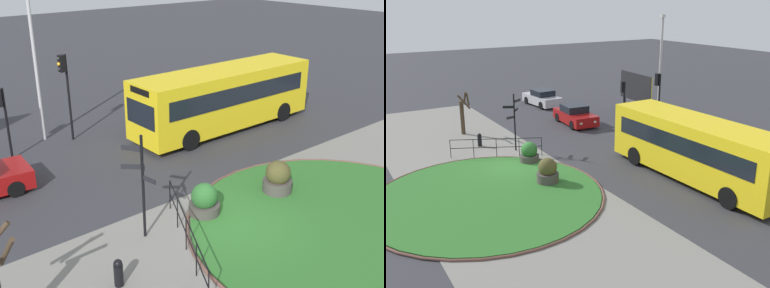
% 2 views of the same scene
% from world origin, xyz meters
% --- Properties ---
extents(ground, '(120.00, 120.00, 0.00)m').
position_xyz_m(ground, '(0.00, 0.00, 0.00)').
color(ground, '#333338').
extents(sidewalk_paving, '(32.00, 8.44, 0.02)m').
position_xyz_m(sidewalk_paving, '(0.00, -1.78, 0.01)').
color(sidewalk_paving, gray).
rests_on(sidewalk_paving, ground).
extents(grass_island, '(10.55, 10.55, 0.10)m').
position_xyz_m(grass_island, '(3.04, -2.69, 0.05)').
color(grass_island, '#2D6B28').
rests_on(grass_island, ground).
extents(grass_kerb_ring, '(10.86, 10.86, 0.11)m').
position_xyz_m(grass_kerb_ring, '(3.04, -2.69, 0.06)').
color(grass_kerb_ring, brown).
rests_on(grass_kerb_ring, ground).
extents(signpost_directional, '(0.61, 1.16, 3.48)m').
position_xyz_m(signpost_directional, '(-2.51, 1.15, 2.01)').
color(signpost_directional, black).
rests_on(signpost_directional, ground).
extents(bollard_foreground, '(0.26, 0.26, 0.84)m').
position_xyz_m(bollard_foreground, '(-4.38, -0.42, 0.43)').
color(bollard_foreground, black).
rests_on(bollard_foreground, ground).
extents(railing_grass_edge, '(2.30, 4.69, 1.12)m').
position_xyz_m(railing_grass_edge, '(-1.93, -0.27, 0.73)').
color(railing_grass_edge, black).
rests_on(railing_grass_edge, ground).
extents(bus_yellow, '(10.12, 2.77, 3.07)m').
position_xyz_m(bus_yellow, '(6.34, 7.06, 1.65)').
color(bus_yellow, yellow).
rests_on(bus_yellow, ground).
extents(car_near_lane, '(4.10, 2.12, 1.39)m').
position_xyz_m(car_near_lane, '(-5.87, 7.33, 0.64)').
color(car_near_lane, maroon).
rests_on(car_near_lane, ground).
extents(car_far_lane, '(4.05, 1.99, 1.36)m').
position_xyz_m(car_far_lane, '(-12.47, 7.99, 0.63)').
color(car_far_lane, '#B7B7BC').
rests_on(car_far_lane, ground).
extents(traffic_light_near, '(0.49, 0.30, 3.21)m').
position_xyz_m(traffic_light_near, '(-3.69, 9.98, 2.36)').
color(traffic_light_near, black).
rests_on(traffic_light_near, ground).
extents(traffic_light_far, '(0.49, 0.30, 4.14)m').
position_xyz_m(traffic_light_far, '(-0.54, 10.42, 3.02)').
color(traffic_light_far, black).
rests_on(traffic_light_far, ground).
extents(lamppost_tall, '(0.32, 0.32, 7.76)m').
position_xyz_m(lamppost_tall, '(-1.47, 11.33, 4.17)').
color(lamppost_tall, '#B7B7BC').
rests_on(lamppost_tall, ground).
extents(billboard_left, '(4.19, 0.46, 3.16)m').
position_xyz_m(billboard_left, '(-6.29, 13.18, 2.03)').
color(billboard_left, black).
rests_on(billboard_left, ground).
extents(planter_near_signpost, '(1.10, 1.10, 1.32)m').
position_xyz_m(planter_near_signpost, '(3.02, 0.46, 0.59)').
color(planter_near_signpost, '#47423D').
rests_on(planter_near_signpost, ground).
extents(planter_kerbside, '(1.08, 1.08, 1.20)m').
position_xyz_m(planter_kerbside, '(-0.15, 0.96, 0.53)').
color(planter_kerbside, '#47423D').
rests_on(planter_kerbside, ground).
extents(street_tree_bare, '(0.93, 1.04, 2.94)m').
position_xyz_m(street_tree_bare, '(-7.45, -0.41, 1.43)').
color(street_tree_bare, '#423323').
rests_on(street_tree_bare, ground).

